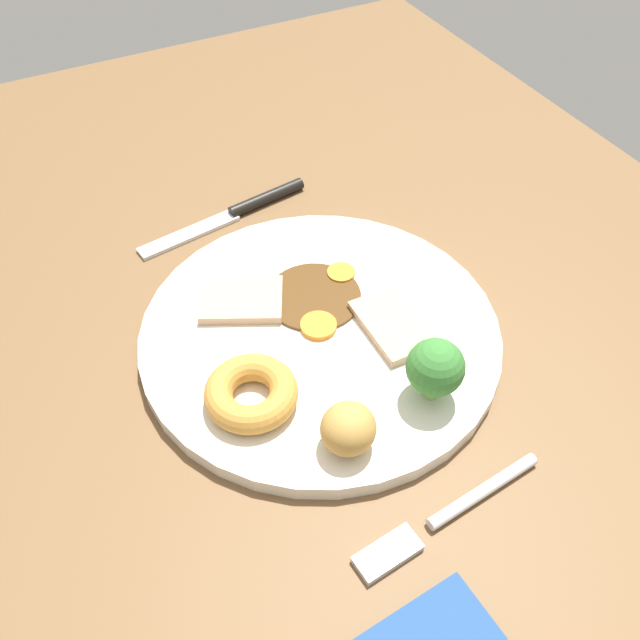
{
  "coord_description": "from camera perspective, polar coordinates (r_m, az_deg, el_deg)",
  "views": [
    {
      "loc": [
        -31.18,
        18.56,
        46.87
      ],
      "look_at": [
        2.72,
        1.16,
        6.0
      ],
      "focal_mm": 38.48,
      "sensor_mm": 36.0,
      "label": 1
    }
  ],
  "objects": [
    {
      "name": "meat_slice_under",
      "position": [
        0.57,
        6.0,
        -0.24
      ],
      "size": [
        7.39,
        4.69,
        0.8
      ],
      "primitive_type": "cube",
      "rotation": [
        0.0,
        0.0,
        6.28
      ],
      "color": "tan",
      "rests_on": "dinner_plate"
    },
    {
      "name": "carrot_coin_back",
      "position": [
        0.56,
        -0.13,
        -0.47
      ],
      "size": [
        3.03,
        3.03,
        0.47
      ],
      "primitive_type": "cylinder",
      "color": "orange",
      "rests_on": "dinner_plate"
    },
    {
      "name": "dining_table",
      "position": [
        0.58,
        2.26,
        -4.21
      ],
      "size": [
        120.0,
        84.0,
        3.6
      ],
      "primitive_type": "cube",
      "color": "brown",
      "rests_on": "ground"
    },
    {
      "name": "gravy_pool",
      "position": [
        0.59,
        -0.18,
        2.1
      ],
      "size": [
        8.16,
        8.16,
        0.3
      ],
      "primitive_type": "cylinder",
      "color": "#563819",
      "rests_on": "dinner_plate"
    },
    {
      "name": "dinner_plate",
      "position": [
        0.57,
        -0.0,
        -1.16
      ],
      "size": [
        29.81,
        29.81,
        1.4
      ],
      "primitive_type": "cylinder",
      "color": "silver",
      "rests_on": "dining_table"
    },
    {
      "name": "meat_slice_main",
      "position": [
        0.59,
        -6.54,
        1.68
      ],
      "size": [
        7.63,
        8.46,
        0.8
      ],
      "primitive_type": "cube",
      "rotation": [
        0.0,
        0.0,
        1.11
      ],
      "color": "tan",
      "rests_on": "dinner_plate"
    },
    {
      "name": "fork",
      "position": [
        0.49,
        10.38,
        -15.71
      ],
      "size": [
        2.92,
        15.32,
        0.9
      ],
      "rotation": [
        0.0,
        0.0,
        1.67
      ],
      "color": "silver",
      "rests_on": "dining_table"
    },
    {
      "name": "carrot_coin_front",
      "position": [
        0.61,
        1.76,
        3.91
      ],
      "size": [
        2.49,
        2.49,
        0.47
      ],
      "primitive_type": "cylinder",
      "color": "orange",
      "rests_on": "dinner_plate"
    },
    {
      "name": "yorkshire_pudding",
      "position": [
        0.51,
        -5.75,
        -6.07
      ],
      "size": [
        7.04,
        7.04,
        2.16
      ],
      "primitive_type": "torus",
      "color": "#C68938",
      "rests_on": "dinner_plate"
    },
    {
      "name": "knife",
      "position": [
        0.7,
        -6.74,
        9.03
      ],
      "size": [
        4.24,
        18.51,
        1.2
      ],
      "rotation": [
        0.0,
        0.0,
        1.72
      ],
      "color": "black",
      "rests_on": "dining_table"
    },
    {
      "name": "roast_potato_left",
      "position": [
        0.48,
        2.37,
        -9.01
      ],
      "size": [
        5.57,
        5.6,
        3.7
      ],
      "primitive_type": "ellipsoid",
      "rotation": [
        0.0,
        0.0,
        5.32
      ],
      "color": "#BC8C42",
      "rests_on": "dinner_plate"
    },
    {
      "name": "broccoli_floret",
      "position": [
        0.51,
        9.57,
        -3.97
      ],
      "size": [
        4.38,
        4.38,
        5.3
      ],
      "color": "#8CB766",
      "rests_on": "dinner_plate"
    }
  ]
}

